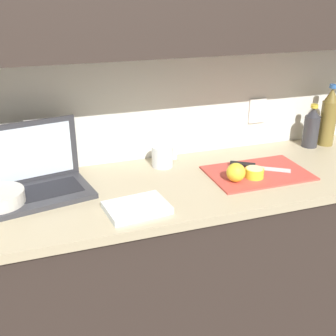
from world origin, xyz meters
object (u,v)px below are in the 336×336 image
(knife, at_px, (250,165))
(bottle_green_soda, at_px, (311,128))
(cutting_board, at_px, (258,173))
(lemon_whole_beside, at_px, (236,172))
(measuring_cup, at_px, (163,156))
(bottle_oil_tall, at_px, (329,117))
(laptop, at_px, (36,177))
(lemon_half_cut, at_px, (254,173))

(knife, distance_m, bottle_green_soda, 0.46)
(cutting_board, relative_size, lemon_whole_beside, 5.46)
(cutting_board, height_order, measuring_cup, measuring_cup)
(bottle_green_soda, bearing_deg, bottle_oil_tall, 0.00)
(cutting_board, bearing_deg, bottle_oil_tall, 23.00)
(knife, bearing_deg, lemon_whole_beside, -105.33)
(lemon_whole_beside, height_order, bottle_green_soda, bottle_green_soda)
(laptop, bearing_deg, bottle_oil_tall, -7.44)
(laptop, xyz_separation_m, bottle_green_soda, (1.32, 0.09, 0.04))
(lemon_half_cut, relative_size, lemon_whole_beside, 1.00)
(measuring_cup, bearing_deg, bottle_oil_tall, 0.09)
(laptop, bearing_deg, lemon_whole_beside, -24.14)
(laptop, bearing_deg, knife, -15.49)
(cutting_board, relative_size, lemon_half_cut, 5.44)
(measuring_cup, bearing_deg, lemon_half_cut, -38.77)
(lemon_half_cut, height_order, bottle_oil_tall, bottle_oil_tall)
(bottle_oil_tall, bearing_deg, knife, -163.11)
(lemon_whole_beside, xyz_separation_m, bottle_green_soda, (0.55, 0.27, 0.05))
(bottle_green_soda, bearing_deg, laptop, -176.31)
(lemon_half_cut, xyz_separation_m, lemon_whole_beside, (-0.09, -0.01, 0.02))
(laptop, xyz_separation_m, knife, (0.90, -0.07, -0.05))
(laptop, relative_size, measuring_cup, 3.64)
(laptop, distance_m, measuring_cup, 0.55)
(cutting_board, xyz_separation_m, bottle_oil_tall, (0.51, 0.22, 0.14))
(cutting_board, height_order, bottle_green_soda, bottle_green_soda)
(measuring_cup, bearing_deg, knife, -23.90)
(bottle_green_soda, xyz_separation_m, bottle_oil_tall, (0.09, 0.00, 0.04))
(knife, bearing_deg, laptop, -150.90)
(cutting_board, bearing_deg, bottle_green_soda, 27.47)
(cutting_board, distance_m, measuring_cup, 0.42)
(bottle_oil_tall, bearing_deg, lemon_whole_beside, -157.52)
(cutting_board, height_order, lemon_whole_beside, lemon_whole_beside)
(laptop, bearing_deg, measuring_cup, -2.13)
(bottle_green_soda, relative_size, bottle_oil_tall, 0.71)
(laptop, height_order, lemon_whole_beside, laptop)
(laptop, relative_size, cutting_board, 0.98)
(laptop, relative_size, bottle_oil_tall, 1.36)
(bottle_oil_tall, bearing_deg, measuring_cup, -179.91)
(laptop, height_order, measuring_cup, laptop)
(laptop, relative_size, lemon_half_cut, 5.36)
(laptop, distance_m, cutting_board, 0.92)
(lemon_whole_beside, bearing_deg, bottle_green_soda, 25.84)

